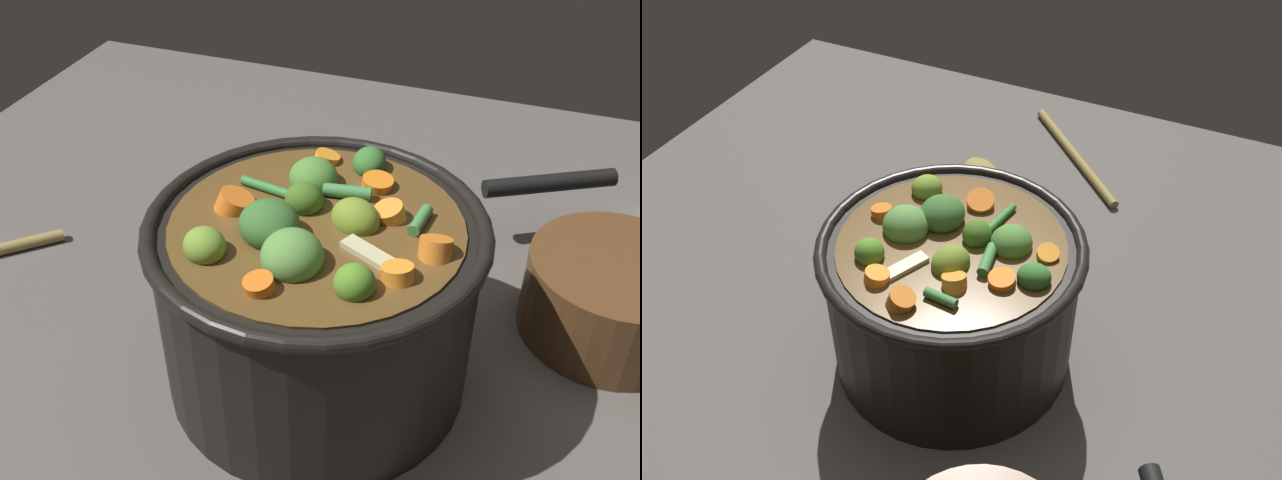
# 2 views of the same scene
# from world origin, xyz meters

# --- Properties ---
(ground_plane) EXTENTS (1.10, 1.10, 0.00)m
(ground_plane) POSITION_xyz_m (0.00, 0.00, 0.00)
(ground_plane) COLOR #514C47
(cooking_pot) EXTENTS (0.25, 0.25, 0.18)m
(cooking_pot) POSITION_xyz_m (-0.00, -0.00, 0.08)
(cooking_pot) COLOR black
(cooking_pot) RESTS_ON ground_plane
(wooden_spoon) EXTENTS (0.23, 0.23, 0.01)m
(wooden_spoon) POSITION_xyz_m (-0.34, -0.06, 0.01)
(wooden_spoon) COLOR olive
(wooden_spoon) RESTS_ON ground_plane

